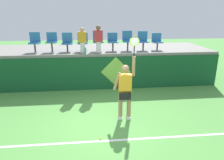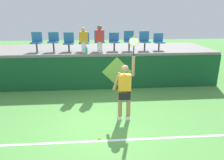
{
  "view_description": "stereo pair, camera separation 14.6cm",
  "coord_description": "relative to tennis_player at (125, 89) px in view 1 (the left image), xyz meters",
  "views": [
    {
      "loc": [
        -0.36,
        -5.45,
        3.2
      ],
      "look_at": [
        0.32,
        1.13,
        1.06
      ],
      "focal_mm": 34.04,
      "sensor_mm": 36.0,
      "label": 1
    },
    {
      "loc": [
        -0.21,
        -5.47,
        3.2
      ],
      "look_at": [
        0.32,
        1.13,
        1.06
      ],
      "focal_mm": 34.04,
      "sensor_mm": 36.0,
      "label": 2
    }
  ],
  "objects": [
    {
      "name": "ground_plane",
      "position": [
        -0.65,
        -0.46,
        -0.98
      ],
      "size": [
        40.0,
        40.0,
        0.0
      ],
      "primitive_type": "plane",
      "color": "#519342"
    },
    {
      "name": "court_back_wall",
      "position": [
        -0.65,
        2.78,
        -0.27
      ],
      "size": [
        10.44,
        0.2,
        1.41
      ],
      "primitive_type": "cube",
      "color": "#144C28",
      "rests_on": "ground_plane"
    },
    {
      "name": "spectator_platform",
      "position": [
        -0.65,
        4.23,
        0.5
      ],
      "size": [
        10.44,
        3.0,
        0.12
      ],
      "primitive_type": "cube",
      "color": "gray",
      "rests_on": "court_back_wall"
    },
    {
      "name": "court_baseline_stripe",
      "position": [
        -0.65,
        -1.16,
        -0.97
      ],
      "size": [
        9.4,
        0.08,
        0.01
      ],
      "primitive_type": "cube",
      "color": "white",
      "rests_on": "ground_plane"
    },
    {
      "name": "tennis_player",
      "position": [
        0.0,
        0.0,
        0.0
      ],
      "size": [
        0.75,
        0.29,
        2.55
      ],
      "color": "white",
      "rests_on": "ground_plane"
    },
    {
      "name": "tennis_ball",
      "position": [
        -0.81,
        -1.09,
        -0.94
      ],
      "size": [
        0.07,
        0.07,
        0.07
      ],
      "primitive_type": "sphere",
      "color": "#D1E533",
      "rests_on": "ground_plane"
    },
    {
      "name": "water_bottle",
      "position": [
        -1.21,
        2.93,
        0.68
      ],
      "size": [
        0.08,
        0.08,
        0.25
      ],
      "primitive_type": "cylinder",
      "color": "#26B272",
      "rests_on": "spectator_platform"
    },
    {
      "name": "stadium_chair_0",
      "position": [
        -3.36,
        3.52,
        1.02
      ],
      "size": [
        0.44,
        0.42,
        0.83
      ],
      "color": "#38383D",
      "rests_on": "spectator_platform"
    },
    {
      "name": "stadium_chair_1",
      "position": [
        -2.64,
        3.51,
        1.03
      ],
      "size": [
        0.44,
        0.42,
        0.82
      ],
      "color": "#38383D",
      "rests_on": "spectator_platform"
    },
    {
      "name": "stadium_chair_2",
      "position": [
        -1.99,
        3.52,
        0.99
      ],
      "size": [
        0.44,
        0.42,
        0.8
      ],
      "color": "#38383D",
      "rests_on": "spectator_platform"
    },
    {
      "name": "stadium_chair_3",
      "position": [
        -1.32,
        3.52,
        0.99
      ],
      "size": [
        0.44,
        0.42,
        0.79
      ],
      "color": "#38383D",
      "rests_on": "spectator_platform"
    },
    {
      "name": "stadium_chair_4",
      "position": [
        -0.65,
        3.52,
        1.05
      ],
      "size": [
        0.44,
        0.42,
        0.88
      ],
      "color": "#38383D",
      "rests_on": "spectator_platform"
    },
    {
      "name": "stadium_chair_5",
      "position": [
        -0.0,
        3.51,
        1.0
      ],
      "size": [
        0.44,
        0.42,
        0.78
      ],
      "color": "#38383D",
      "rests_on": "spectator_platform"
    },
    {
      "name": "stadium_chair_6",
      "position": [
        0.66,
        3.52,
        1.04
      ],
      "size": [
        0.44,
        0.42,
        0.86
      ],
      "color": "#38383D",
      "rests_on": "spectator_platform"
    },
    {
      "name": "stadium_chair_7",
      "position": [
        1.37,
        3.52,
        1.02
      ],
      "size": [
        0.44,
        0.42,
        0.83
      ],
      "color": "#38383D",
      "rests_on": "spectator_platform"
    },
    {
      "name": "stadium_chair_8",
      "position": [
        2.02,
        3.51,
        0.97
      ],
      "size": [
        0.44,
        0.42,
        0.74
      ],
      "color": "#38383D",
      "rests_on": "spectator_platform"
    },
    {
      "name": "spectator_0",
      "position": [
        -0.65,
        3.1,
        1.15
      ],
      "size": [
        0.34,
        0.2,
        1.13
      ],
      "color": "white",
      "rests_on": "spectator_platform"
    },
    {
      "name": "spectator_1",
      "position": [
        -1.32,
        3.12,
        1.1
      ],
      "size": [
        0.34,
        0.2,
        1.05
      ],
      "color": "white",
      "rests_on": "spectator_platform"
    },
    {
      "name": "wall_signage_mount",
      "position": [
        0.04,
        2.68,
        -0.97
      ],
      "size": [
        1.27,
        0.01,
        1.41
      ],
      "color": "#144C28",
      "rests_on": "ground_plane"
    }
  ]
}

